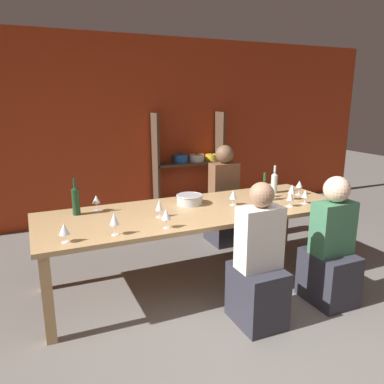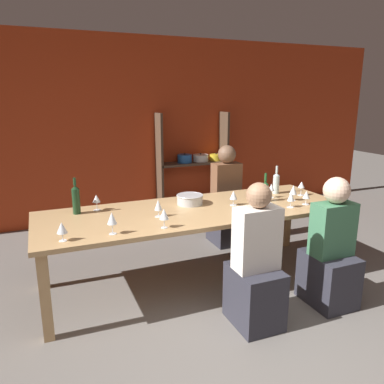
# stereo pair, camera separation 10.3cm
# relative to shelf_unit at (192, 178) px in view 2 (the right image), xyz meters

# --- Properties ---
(ground_plane) EXTENTS (18.00, 18.00, 0.00)m
(ground_plane) POSITION_rel_shelf_unit_xyz_m (-0.90, -3.63, -0.59)
(ground_plane) COLOR #66605B
(wall_back_red) EXTENTS (8.80, 0.06, 2.70)m
(wall_back_red) POSITION_rel_shelf_unit_xyz_m (-0.90, 0.20, 0.76)
(wall_back_red) COLOR #B23819
(wall_back_red) RESTS_ON ground_plane
(shelf_unit) EXTENTS (1.13, 0.30, 1.60)m
(shelf_unit) POSITION_rel_shelf_unit_xyz_m (0.00, 0.00, 0.00)
(shelf_unit) COLOR #4C3828
(shelf_unit) RESTS_ON ground_plane
(dining_table) EXTENTS (3.01, 1.04, 0.77)m
(dining_table) POSITION_rel_shelf_unit_xyz_m (-0.86, -2.15, 0.11)
(dining_table) COLOR tan
(dining_table) RESTS_ON ground_plane
(mixing_bowl) EXTENTS (0.27, 0.27, 0.10)m
(mixing_bowl) POSITION_rel_shelf_unit_xyz_m (-0.84, -1.96, 0.23)
(mixing_bowl) COLOR #B7BABC
(mixing_bowl) RESTS_ON dining_table
(wine_bottle_green) EXTENTS (0.07, 0.07, 0.30)m
(wine_bottle_green) POSITION_rel_shelf_unit_xyz_m (-0.08, -2.17, 0.30)
(wine_bottle_green) COLOR #1E4C23
(wine_bottle_green) RESTS_ON dining_table
(wine_bottle_dark) EXTENTS (0.07, 0.07, 0.35)m
(wine_bottle_dark) POSITION_rel_shelf_unit_xyz_m (-1.94, -1.86, 0.32)
(wine_bottle_dark) COLOR #19381E
(wine_bottle_dark) RESTS_ON dining_table
(wine_bottle_amber) EXTENTS (0.07, 0.07, 0.32)m
(wine_bottle_amber) POSITION_rel_shelf_unit_xyz_m (0.22, -1.93, 0.31)
(wine_bottle_amber) COLOR #B2C6C1
(wine_bottle_amber) RESTS_ON dining_table
(wine_glass_white_a) EXTENTS (0.07, 0.07, 0.15)m
(wine_glass_white_a) POSITION_rel_shelf_unit_xyz_m (-0.45, -2.17, 0.28)
(wine_glass_white_a) COLOR white
(wine_glass_white_a) RESTS_ON dining_table
(wine_glass_empty_a) EXTENTS (0.08, 0.08, 0.17)m
(wine_glass_empty_a) POSITION_rel_shelf_unit_xyz_m (0.22, -2.25, 0.30)
(wine_glass_empty_a) COLOR white
(wine_glass_empty_a) RESTS_ON dining_table
(wine_glass_white_b) EXTENTS (0.07, 0.07, 0.16)m
(wine_glass_white_b) POSITION_rel_shelf_unit_xyz_m (0.07, -2.07, 0.29)
(wine_glass_white_b) COLOR white
(wine_glass_white_b) RESTS_ON dining_table
(wine_glass_empty_b) EXTENTS (0.08, 0.08, 0.15)m
(wine_glass_empty_b) POSITION_rel_shelf_unit_xyz_m (-2.12, -2.53, 0.29)
(wine_glass_empty_b) COLOR white
(wine_glass_empty_b) RESTS_ON dining_table
(wine_glass_white_c) EXTENTS (0.07, 0.07, 0.16)m
(wine_glass_white_c) POSITION_rel_shelf_unit_xyz_m (0.43, -2.11, 0.30)
(wine_glass_white_c) COLOR white
(wine_glass_white_c) RESTS_ON dining_table
(wine_glass_red_a) EXTENTS (0.07, 0.07, 0.16)m
(wine_glass_red_a) POSITION_rel_shelf_unit_xyz_m (-1.26, -2.24, 0.29)
(wine_glass_red_a) COLOR white
(wine_glass_red_a) RESTS_ON dining_table
(wine_glass_red_b) EXTENTS (0.07, 0.07, 0.14)m
(wine_glass_red_b) POSITION_rel_shelf_unit_xyz_m (0.24, -2.43, 0.28)
(wine_glass_red_b) COLOR white
(wine_glass_red_b) RESTS_ON dining_table
(wine_glass_empty_c) EXTENTS (0.08, 0.08, 0.17)m
(wine_glass_empty_c) POSITION_rel_shelf_unit_xyz_m (-1.31, -2.54, 0.30)
(wine_glass_empty_c) COLOR white
(wine_glass_empty_c) RESTS_ON dining_table
(wine_glass_white_d) EXTENTS (0.07, 0.07, 0.16)m
(wine_glass_white_d) POSITION_rel_shelf_unit_xyz_m (0.04, -2.45, 0.29)
(wine_glass_white_d) COLOR white
(wine_glass_white_d) RESTS_ON dining_table
(wine_glass_red_c) EXTENTS (0.07, 0.07, 0.16)m
(wine_glass_red_c) POSITION_rel_shelf_unit_xyz_m (-1.75, -1.82, 0.29)
(wine_glass_red_c) COLOR white
(wine_glass_red_c) RESTS_ON dining_table
(wine_glass_empty_d) EXTENTS (0.08, 0.08, 0.18)m
(wine_glass_empty_d) POSITION_rel_shelf_unit_xyz_m (-1.74, -2.53, 0.31)
(wine_glass_empty_d) COLOR white
(wine_glass_empty_d) RESTS_ON dining_table
(cell_phone) EXTENTS (0.16, 0.16, 0.01)m
(cell_phone) POSITION_rel_shelf_unit_xyz_m (-0.22, -2.24, 0.19)
(cell_phone) COLOR #1E2338
(cell_phone) RESTS_ON dining_table
(person_near_a) EXTENTS (0.37, 0.46, 1.17)m
(person_near_a) POSITION_rel_shelf_unit_xyz_m (0.09, -2.99, -0.14)
(person_near_a) COLOR #2D2D38
(person_near_a) RESTS_ON ground_plane
(person_far_a) EXTENTS (0.35, 0.43, 1.26)m
(person_far_a) POSITION_rel_shelf_unit_xyz_m (-0.09, -1.33, -0.10)
(person_far_a) COLOR #2D2D38
(person_far_a) RESTS_ON ground_plane
(person_near_b) EXTENTS (0.35, 0.44, 1.20)m
(person_near_b) POSITION_rel_shelf_unit_xyz_m (-0.70, -3.01, -0.14)
(person_near_b) COLOR #2D2D38
(person_near_b) RESTS_ON ground_plane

